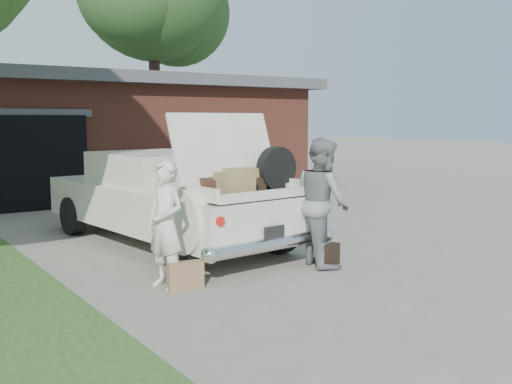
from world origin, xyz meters
TOP-DOWN VIEW (x-y plane):
  - ground at (0.00, 0.00)m, footprint 90.00×90.00m
  - house at (0.98, 11.47)m, footprint 12.80×7.80m
  - sedan at (-0.20, 2.88)m, footprint 2.60×5.59m
  - woman_left at (-1.44, 0.49)m, footprint 0.52×0.66m
  - woman_right at (0.94, 0.28)m, footprint 0.91×1.05m
  - suitcase_left at (-1.29, 0.28)m, footprint 0.47×0.22m
  - suitcase_right at (0.99, 0.16)m, footprint 0.43×0.27m

SIDE VIEW (x-z plane):
  - ground at x=0.00m, z-range 0.00..0.00m
  - suitcase_right at x=0.99m, z-range 0.00..0.31m
  - suitcase_left at x=-1.29m, z-range 0.00..0.35m
  - sedan at x=-0.20m, z-range -0.30..1.90m
  - woman_left at x=-1.44m, z-range 0.00..1.60m
  - woman_right at x=0.94m, z-range 0.00..1.85m
  - house at x=0.98m, z-range 0.02..3.32m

